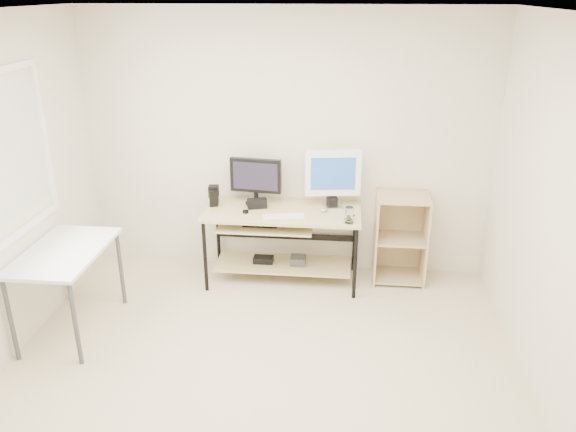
% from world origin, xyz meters
% --- Properties ---
extents(room, '(4.01, 4.01, 2.62)m').
position_xyz_m(room, '(-0.14, 0.04, 1.32)').
color(room, beige).
rests_on(room, ground).
extents(desk, '(1.50, 0.65, 0.75)m').
position_xyz_m(desk, '(-0.03, 1.66, 0.54)').
color(desk, '#CABA80').
rests_on(desk, ground).
extents(side_table, '(0.60, 1.00, 0.75)m').
position_xyz_m(side_table, '(-1.68, 0.60, 0.67)').
color(side_table, white).
rests_on(side_table, ground).
extents(shelf_unit, '(0.50, 0.40, 0.90)m').
position_xyz_m(shelf_unit, '(1.15, 1.82, 0.45)').
color(shelf_unit, tan).
rests_on(shelf_unit, ground).
extents(black_monitor, '(0.51, 0.21, 0.46)m').
position_xyz_m(black_monitor, '(-0.28, 1.81, 1.01)').
color(black_monitor, black).
rests_on(black_monitor, desk).
extents(white_imac, '(0.54, 0.17, 0.57)m').
position_xyz_m(white_imac, '(0.47, 1.80, 1.08)').
color(white_imac, silver).
rests_on(white_imac, desk).
extents(keyboard, '(0.40, 0.17, 0.01)m').
position_xyz_m(keyboard, '(0.03, 1.50, 0.76)').
color(keyboard, white).
rests_on(keyboard, desk).
extents(mouse, '(0.07, 0.11, 0.04)m').
position_xyz_m(mouse, '(0.40, 1.68, 0.77)').
color(mouse, '#B2B2B7').
rests_on(mouse, desk).
extents(center_speaker, '(0.20, 0.13, 0.09)m').
position_xyz_m(center_speaker, '(-0.25, 1.70, 0.80)').
color(center_speaker, black).
rests_on(center_speaker, desk).
extents(speaker_left, '(0.10, 0.10, 0.18)m').
position_xyz_m(speaker_left, '(-0.69, 1.78, 0.85)').
color(speaker_left, black).
rests_on(speaker_left, desk).
extents(speaker_right, '(0.11, 0.11, 0.11)m').
position_xyz_m(speaker_right, '(0.47, 1.80, 0.80)').
color(speaker_right, black).
rests_on(speaker_right, desk).
extents(audio_controller, '(0.09, 0.08, 0.17)m').
position_xyz_m(audio_controller, '(-0.68, 1.70, 0.83)').
color(audio_controller, black).
rests_on(audio_controller, desk).
extents(volume_puck, '(0.07, 0.07, 0.02)m').
position_xyz_m(volume_puck, '(-0.34, 1.56, 0.76)').
color(volume_puck, black).
rests_on(volume_puck, desk).
extents(smartphone, '(0.10, 0.14, 0.01)m').
position_xyz_m(smartphone, '(0.64, 1.55, 0.75)').
color(smartphone, black).
rests_on(smartphone, desk).
extents(coaster, '(0.12, 0.12, 0.01)m').
position_xyz_m(coaster, '(0.64, 1.41, 0.75)').
color(coaster, '#9D7647').
rests_on(coaster, desk).
extents(drinking_glass, '(0.09, 0.09, 0.15)m').
position_xyz_m(drinking_glass, '(0.64, 1.41, 0.83)').
color(drinking_glass, white).
rests_on(drinking_glass, coaster).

